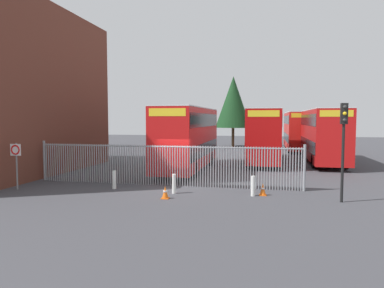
% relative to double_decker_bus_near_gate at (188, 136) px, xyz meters
% --- Properties ---
extents(ground_plane, '(100.00, 100.00, 0.00)m').
position_rel_double_decker_bus_near_gate_xyz_m(ground_plane, '(0.67, 2.05, -2.42)').
color(ground_plane, '#3D3D42').
extents(palisade_fence, '(14.81, 0.14, 2.35)m').
position_rel_double_decker_bus_near_gate_xyz_m(palisade_fence, '(-0.03, -5.95, -1.24)').
color(palisade_fence, gray).
rests_on(palisade_fence, ground).
extents(double_decker_bus_near_gate, '(2.54, 10.81, 4.42)m').
position_rel_double_decker_bus_near_gate_xyz_m(double_decker_bus_near_gate, '(0.00, 0.00, 0.00)').
color(double_decker_bus_near_gate, red).
rests_on(double_decker_bus_near_gate, ground).
extents(double_decker_bus_behind_fence_left, '(2.54, 10.81, 4.42)m').
position_rel_double_decker_bus_near_gate_xyz_m(double_decker_bus_behind_fence_left, '(9.96, 6.15, 0.00)').
color(double_decker_bus_behind_fence_left, red).
rests_on(double_decker_bus_behind_fence_left, ground).
extents(double_decker_bus_behind_fence_right, '(2.54, 10.81, 4.42)m').
position_rel_double_decker_bus_near_gate_xyz_m(double_decker_bus_behind_fence_right, '(5.19, 5.65, 0.00)').
color(double_decker_bus_behind_fence_right, '#B70C0C').
rests_on(double_decker_bus_behind_fence_right, ground).
extents(double_decker_bus_far_back, '(2.54, 10.81, 4.42)m').
position_rel_double_decker_bus_near_gate_xyz_m(double_decker_bus_far_back, '(8.86, 17.65, 0.00)').
color(double_decker_bus_far_back, red).
rests_on(double_decker_bus_far_back, ground).
extents(bollard_near_left, '(0.20, 0.20, 0.95)m').
position_rel_double_decker_bus_near_gate_xyz_m(bollard_near_left, '(-2.27, -7.44, -1.95)').
color(bollard_near_left, silver).
rests_on(bollard_near_left, ground).
extents(bollard_center_front, '(0.20, 0.20, 0.95)m').
position_rel_double_decker_bus_near_gate_xyz_m(bollard_center_front, '(1.05, -7.87, -1.95)').
color(bollard_center_front, silver).
rests_on(bollard_center_front, ground).
extents(bollard_near_right, '(0.20, 0.20, 0.95)m').
position_rel_double_decker_bus_near_gate_xyz_m(bollard_near_right, '(4.83, -7.64, -1.95)').
color(bollard_near_right, silver).
rests_on(bollard_near_right, ground).
extents(traffic_cone_by_gate, '(0.34, 0.34, 0.59)m').
position_rel_double_decker_bus_near_gate_xyz_m(traffic_cone_by_gate, '(0.95, -9.04, -2.13)').
color(traffic_cone_by_gate, orange).
rests_on(traffic_cone_by_gate, ground).
extents(traffic_cone_mid_forecourt, '(0.34, 0.34, 0.59)m').
position_rel_double_decker_bus_near_gate_xyz_m(traffic_cone_mid_forecourt, '(5.29, -7.41, -2.13)').
color(traffic_cone_mid_forecourt, orange).
rests_on(traffic_cone_mid_forecourt, ground).
extents(speed_limit_sign_post, '(0.60, 0.14, 2.40)m').
position_rel_double_decker_bus_near_gate_xyz_m(speed_limit_sign_post, '(-7.12, -8.63, -0.65)').
color(speed_limit_sign_post, slate).
rests_on(speed_limit_sign_post, ground).
extents(traffic_light_kerbside, '(0.28, 0.33, 4.30)m').
position_rel_double_decker_bus_near_gate_xyz_m(traffic_light_kerbside, '(8.66, -8.09, 0.56)').
color(traffic_light_kerbside, black).
rests_on(traffic_light_kerbside, ground).
extents(tree_tall_back, '(4.66, 4.66, 9.18)m').
position_rel_double_decker_bus_near_gate_xyz_m(tree_tall_back, '(1.09, 21.75, 3.42)').
color(tree_tall_back, '#4C3823').
rests_on(tree_tall_back, ground).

